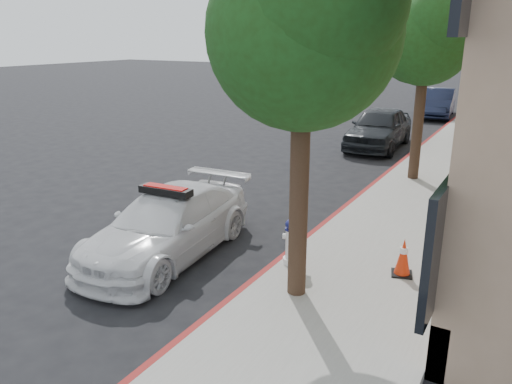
{
  "coord_description": "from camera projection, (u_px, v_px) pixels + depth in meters",
  "views": [
    {
      "loc": [
        6.03,
        -8.73,
        4.22
      ],
      "look_at": [
        0.91,
        0.1,
        1.0
      ],
      "focal_mm": 35.0,
      "sensor_mm": 36.0,
      "label": 1
    }
  ],
  "objects": [
    {
      "name": "ground",
      "position": [
        219.0,
        229.0,
        11.36
      ],
      "size": [
        120.0,
        120.0,
        0.0
      ],
      "primitive_type": "plane",
      "color": "black",
      "rests_on": "ground"
    },
    {
      "name": "sidewalk",
      "position": [
        459.0,
        156.0,
        17.86
      ],
      "size": [
        3.2,
        50.0,
        0.15
      ],
      "primitive_type": "cube",
      "color": "gray",
      "rests_on": "ground"
    },
    {
      "name": "curb_strip",
      "position": [
        415.0,
        151.0,
        18.6
      ],
      "size": [
        0.12,
        50.0,
        0.15
      ],
      "primitive_type": "cube",
      "color": "maroon",
      "rests_on": "ground"
    },
    {
      "name": "tree_near",
      "position": [
        305.0,
        31.0,
        7.01
      ],
      "size": [
        2.92,
        2.82,
        5.62
      ],
      "color": "black",
      "rests_on": "sidewalk"
    },
    {
      "name": "tree_mid",
      "position": [
        427.0,
        37.0,
        13.64
      ],
      "size": [
        2.77,
        2.64,
        5.43
      ],
      "color": "black",
      "rests_on": "sidewalk"
    },
    {
      "name": "tree_far",
      "position": [
        471.0,
        31.0,
        20.17
      ],
      "size": [
        3.1,
        3.0,
        5.81
      ],
      "color": "black",
      "rests_on": "sidewalk"
    },
    {
      "name": "police_car",
      "position": [
        168.0,
        224.0,
        9.84
      ],
      "size": [
        2.13,
        4.55,
        1.43
      ],
      "rotation": [
        0.0,
        0.0,
        0.08
      ],
      "color": "white",
      "rests_on": "ground"
    },
    {
      "name": "parked_car_mid",
      "position": [
        379.0,
        128.0,
        19.31
      ],
      "size": [
        2.06,
        4.69,
        1.57
      ],
      "primitive_type": "imported",
      "rotation": [
        0.0,
        0.0,
        0.04
      ],
      "color": "black",
      "rests_on": "ground"
    },
    {
      "name": "parked_car_far",
      "position": [
        437.0,
        103.0,
        26.68
      ],
      "size": [
        2.05,
        4.67,
        1.49
      ],
      "primitive_type": "imported",
      "rotation": [
        0.0,
        0.0,
        0.11
      ],
      "color": "#141A32",
      "rests_on": "ground"
    },
    {
      "name": "fire_hydrant",
      "position": [
        292.0,
        242.0,
        9.19
      ],
      "size": [
        0.37,
        0.34,
        0.87
      ],
      "rotation": [
        0.0,
        0.0,
        0.26
      ],
      "color": "white",
      "rests_on": "sidewalk"
    },
    {
      "name": "traffic_cone",
      "position": [
        403.0,
        257.0,
        8.77
      ],
      "size": [
        0.44,
        0.44,
        0.69
      ],
      "rotation": [
        0.0,
        0.0,
        0.27
      ],
      "color": "black",
      "rests_on": "sidewalk"
    }
  ]
}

